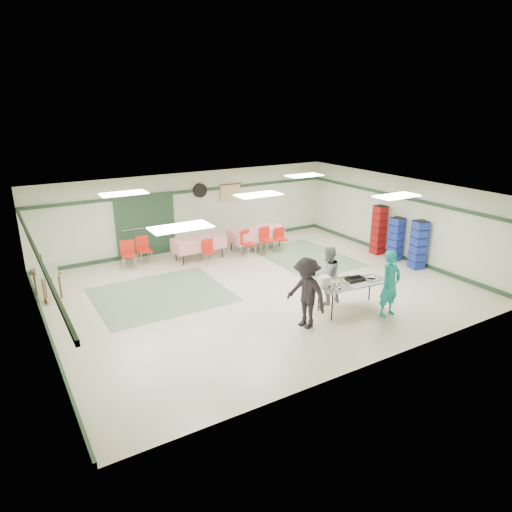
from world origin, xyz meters
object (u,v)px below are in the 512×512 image
broom (44,278)px  chair_loose_a (143,247)px  volunteer_dark (306,293)px  volunteer_grey (328,275)px  chair_c (280,237)px  crate_stack_blue_b (418,245)px  serving_table (353,283)px  chair_b (247,241)px  volunteer_teal (390,284)px  chair_a (266,237)px  office_printer (46,268)px  chair_d (208,249)px  crate_stack_blue_a (396,239)px  crate_stack_red (379,230)px  dining_table_b (199,243)px  dining_table_a (256,233)px  chair_loose_b (128,252)px  printer_table (46,275)px

broom → chair_loose_a: bearing=34.8°
volunteer_dark → volunteer_grey: bearing=109.9°
chair_c → crate_stack_blue_b: (2.66, -3.76, 0.28)m
serving_table → chair_b: 5.01m
volunteer_teal → chair_a: size_ratio=1.84×
serving_table → office_printer: bearing=151.5°
chair_d → chair_b: bearing=7.8°
serving_table → chair_c: chair_c is taller
crate_stack_blue_a → crate_stack_red: (0.00, 0.79, 0.12)m
volunteer_grey → dining_table_b: bearing=-75.4°
dining_table_a → crate_stack_blue_a: (3.32, -3.43, 0.15)m
chair_c → chair_b: bearing=-169.1°
volunteer_grey → volunteer_dark: size_ratio=0.91×
volunteer_grey → chair_loose_b: volunteer_grey is taller
serving_table → crate_stack_red: bearing=43.4°
chair_loose_a → office_printer: office_printer is taller
serving_table → crate_stack_blue_a: bearing=35.1°
dining_table_a → crate_stack_blue_b: (3.32, -4.33, 0.20)m
crate_stack_red → crate_stack_blue_b: 1.70m
serving_table → chair_c: bearing=82.8°
volunteer_grey → printer_table: bearing=-35.2°
serving_table → chair_loose_b: chair_loose_b is taller
volunteer_grey → crate_stack_blue_a: volunteer_grey is taller
dining_table_a → office_printer: size_ratio=4.01×
volunteer_grey → chair_d: 4.55m
crate_stack_red → serving_table: bearing=-142.6°
chair_c → chair_loose_b: bearing=-178.3°
volunteer_teal → crate_stack_blue_b: (3.28, 1.93, -0.06)m
volunteer_grey → chair_loose_a: volunteer_grey is taller
volunteer_dark → printer_table: 6.97m
serving_table → chair_loose_a: 6.96m
volunteer_teal → chair_b: 5.75m
volunteer_teal → dining_table_a: volunteer_teal is taller
chair_a → broom: size_ratio=0.66×
dining_table_a → chair_a: chair_a is taller
volunteer_grey → printer_table: 7.46m
volunteer_dark → crate_stack_blue_a: (5.38, 2.27, -0.13)m
chair_c → chair_loose_b: 5.20m
dining_table_a → chair_b: 0.89m
dining_table_a → chair_b: (-0.69, -0.57, -0.02)m
volunteer_teal → chair_c: volunteer_teal is taller
volunteer_grey → dining_table_a: (0.79, 4.91, -0.20)m
crate_stack_blue_b → printer_table: bearing=160.9°
serving_table → crate_stack_red: (3.83, 2.93, 0.13)m
chair_d → office_printer: size_ratio=1.57×
volunteer_grey → crate_stack_red: (4.10, 2.28, 0.07)m
crate_stack_blue_a → chair_d: bearing=152.3°
chair_d → crate_stack_blue_b: crate_stack_blue_b is taller
volunteer_teal → volunteer_grey: volunteer_teal is taller
volunteer_dark → chair_d: (-0.06, 5.13, -0.36)m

